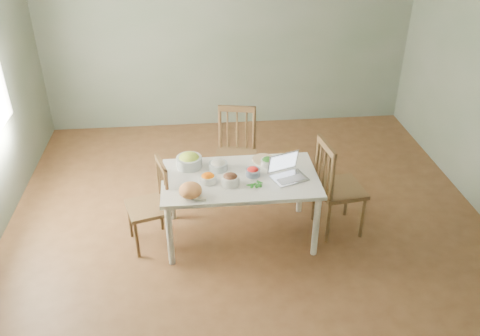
{
  "coord_description": "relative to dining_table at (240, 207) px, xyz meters",
  "views": [
    {
      "loc": [
        -0.5,
        -4.12,
        3.17
      ],
      "look_at": [
        -0.1,
        -0.14,
        0.79
      ],
      "focal_mm": 37.39,
      "sensor_mm": 36.0,
      "label": 1
    }
  ],
  "objects": [
    {
      "name": "bread_boule",
      "position": [
        -0.47,
        -0.28,
        0.41
      ],
      "size": [
        0.24,
        0.24,
        0.13
      ],
      "primitive_type": "ellipsoid",
      "rotation": [
        0.0,
        0.0,
        0.2
      ],
      "color": "#C2814E",
      "rests_on": "dining_table"
    },
    {
      "name": "bowl_mushroom",
      "position": [
        -0.1,
        -0.12,
        0.4
      ],
      "size": [
        0.2,
        0.2,
        0.11
      ],
      "primitive_type": null,
      "rotation": [
        0.0,
        0.0,
        0.24
      ],
      "color": "#412314",
      "rests_on": "dining_table"
    },
    {
      "name": "bowl_onion",
      "position": [
        -0.2,
        0.16,
        0.39
      ],
      "size": [
        0.19,
        0.19,
        0.1
      ],
      "primitive_type": null,
      "rotation": [
        0.0,
        0.0,
        0.06
      ],
      "color": "white",
      "rests_on": "dining_table"
    },
    {
      "name": "dining_table",
      "position": [
        0.0,
        0.0,
        0.0
      ],
      "size": [
        1.47,
        0.83,
        0.69
      ],
      "primitive_type": null,
      "color": "white",
      "rests_on": "floor"
    },
    {
      "name": "chair_far",
      "position": [
        0.02,
        0.76,
        0.15
      ],
      "size": [
        0.52,
        0.5,
        1.0
      ],
      "primitive_type": null,
      "rotation": [
        0.0,
        0.0,
        -0.2
      ],
      "color": "brown",
      "rests_on": "floor"
    },
    {
      "name": "chair_left",
      "position": [
        -0.89,
        -0.03,
        0.1
      ],
      "size": [
        0.47,
        0.48,
        0.89
      ],
      "primitive_type": null,
      "rotation": [
        0.0,
        0.0,
        -1.29
      ],
      "color": "brown",
      "rests_on": "floor"
    },
    {
      "name": "butter_stick",
      "position": [
        -0.38,
        -0.35,
        0.36
      ],
      "size": [
        0.11,
        0.04,
        0.03
      ],
      "primitive_type": "cube",
      "rotation": [
        0.0,
        0.0,
        -0.13
      ],
      "color": "#EBE4C4",
      "rests_on": "dining_table"
    },
    {
      "name": "bowl_redpep",
      "position": [
        0.12,
        0.02,
        0.39
      ],
      "size": [
        0.15,
        0.15,
        0.08
      ],
      "primitive_type": null,
      "rotation": [
        0.0,
        0.0,
        -0.12
      ],
      "color": "#C40006",
      "rests_on": "dining_table"
    },
    {
      "name": "floor",
      "position": [
        0.1,
        0.14,
        -0.35
      ],
      "size": [
        5.0,
        5.0,
        0.0
      ],
      "primitive_type": "cube",
      "color": "#492D18",
      "rests_on": "ground"
    },
    {
      "name": "flatbread",
      "position": [
        0.26,
        0.3,
        0.35
      ],
      "size": [
        0.26,
        0.26,
        0.02
      ],
      "primitive_type": "cylinder",
      "rotation": [
        0.0,
        0.0,
        0.21
      ],
      "color": "#C0AD8B",
      "rests_on": "dining_table"
    },
    {
      "name": "basil_bunch",
      "position": [
        0.12,
        -0.15,
        0.35
      ],
      "size": [
        0.18,
        0.18,
        0.02
      ],
      "primitive_type": null,
      "color": "#14641A",
      "rests_on": "dining_table"
    },
    {
      "name": "wall_front",
      "position": [
        0.1,
        -2.36,
        1.0
      ],
      "size": [
        5.0,
        0.0,
        2.7
      ],
      "primitive_type": "cube",
      "color": "gray",
      "rests_on": "ground"
    },
    {
      "name": "chair_right",
      "position": [
        1.0,
        0.02,
        0.16
      ],
      "size": [
        0.48,
        0.5,
        1.01
      ],
      "primitive_type": null,
      "rotation": [
        0.0,
        0.0,
        1.7
      ],
      "color": "brown",
      "rests_on": "floor"
    },
    {
      "name": "bowl_carrot",
      "position": [
        -0.3,
        -0.05,
        0.39
      ],
      "size": [
        0.2,
        0.2,
        0.09
      ],
      "primitive_type": null,
      "rotation": [
        0.0,
        0.0,
        -0.41
      ],
      "color": "#F85100",
      "rests_on": "dining_table"
    },
    {
      "name": "bowl_squash",
      "position": [
        -0.47,
        0.24,
        0.42
      ],
      "size": [
        0.26,
        0.26,
        0.14
      ],
      "primitive_type": null,
      "rotation": [
        0.0,
        0.0,
        0.07
      ],
      "color": "#DEEB53",
      "rests_on": "dining_table"
    },
    {
      "name": "wall_back",
      "position": [
        0.1,
        2.64,
        1.0
      ],
      "size": [
        5.0,
        0.0,
        2.7
      ],
      "primitive_type": "cube",
      "color": "gray",
      "rests_on": "ground"
    },
    {
      "name": "laptop",
      "position": [
        0.46,
        -0.08,
        0.45
      ],
      "size": [
        0.38,
        0.35,
        0.22
      ],
      "primitive_type": null,
      "rotation": [
        0.0,
        0.0,
        0.35
      ],
      "color": "#BBBBC1",
      "rests_on": "dining_table"
    },
    {
      "name": "bowl_broccoli",
      "position": [
        0.29,
        0.19,
        0.39
      ],
      "size": [
        0.18,
        0.18,
        0.09
      ],
      "primitive_type": null,
      "rotation": [
        0.0,
        0.0,
        0.42
      ],
      "color": "#084B0C",
      "rests_on": "dining_table"
    }
  ]
}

